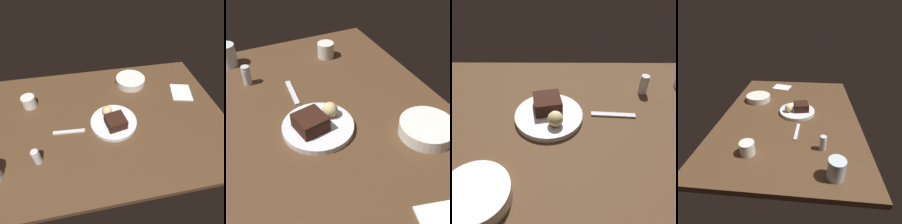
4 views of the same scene
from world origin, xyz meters
The scene contains 10 objects.
dining_table centered at (0.00, 0.00, 1.50)cm, with size 120.00×84.00×3.00cm, color #4C331E.
dessert_plate centered at (2.44, -4.39, 3.97)cm, with size 22.61×22.61×1.94cm, color silver.
chocolate_cake_slice centered at (2.91, -6.98, 7.35)cm, with size 8.78×8.89×4.81cm, color black.
bread_roll centered at (0.26, 0.81, 7.42)cm, with size 4.96×4.96×4.96cm, color #DBC184.
salt_shaker centered at (-32.51, -19.03, 6.70)cm, with size 3.23×3.23×7.49cm.
water_glass centered at (-49.65, -23.16, 7.60)cm, with size 7.17×7.17×9.19cm, color silver.
side_bowl centered at (18.34, 25.14, 5.08)cm, with size 17.20×17.20×4.16cm, color white.
coffee_cup centered at (-39.17, 16.03, 6.22)cm, with size 7.01×7.01×6.43cm, color silver.
dessert_spoon centered at (-19.46, -5.73, 3.35)cm, with size 15.00×1.80×0.70cm, color silver.
folded_napkin centered at (45.21, 11.30, 3.30)cm, with size 11.11×14.02×0.60cm, color white.
Camera 4 is at (-104.70, -10.33, 63.00)cm, focal length 30.14 mm.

